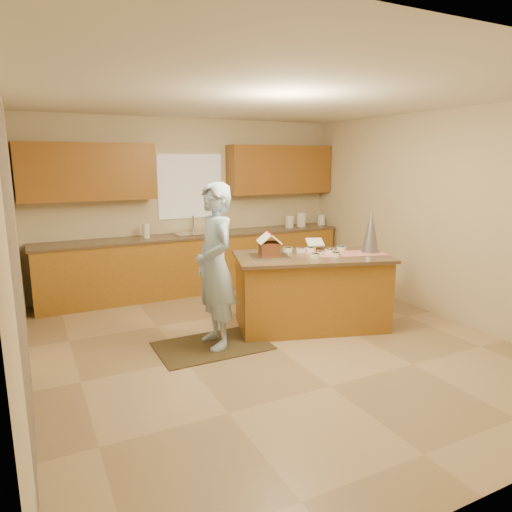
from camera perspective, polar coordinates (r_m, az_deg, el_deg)
name	(u,v)px	position (r m, az deg, el deg)	size (l,w,h in m)	color
floor	(272,344)	(5.38, 1.94, -10.78)	(5.50, 5.50, 0.00)	tan
ceiling	(273,97)	(5.01, 2.17, 19.08)	(5.50, 5.50, 0.00)	silver
wall_back	(190,205)	(7.53, -8.14, 6.24)	(5.50, 5.50, 0.00)	beige
wall_front	(507,289)	(2.97, 28.59, -3.63)	(5.50, 5.50, 0.00)	beige
wall_left	(14,246)	(4.41, -27.74, 1.09)	(5.50, 5.50, 0.00)	beige
wall_right	(438,215)	(6.59, 21.54, 4.75)	(5.50, 5.50, 0.00)	beige
stone_accent	(18,279)	(3.64, -27.37, -2.49)	(2.50, 2.50, 0.00)	gray
window_curtain	(190,186)	(7.48, -8.13, 8.51)	(1.05, 0.03, 1.00)	white
back_counter_base	(198,264)	(7.39, -7.18, -0.98)	(4.80, 0.60, 0.88)	#A36B21
back_counter_top	(197,235)	(7.31, -7.28, 2.54)	(4.85, 0.63, 0.04)	brown
upper_cabinet_left	(88,172)	(6.97, -20.10, 9.75)	(1.85, 0.35, 0.80)	#995520
upper_cabinet_right	(280,170)	(7.97, 2.97, 10.61)	(1.85, 0.35, 0.80)	#995520
sink	(197,236)	(7.31, -7.28, 2.46)	(0.70, 0.45, 0.12)	silver
faucet	(193,224)	(7.45, -7.78, 3.95)	(0.03, 0.03, 0.28)	silver
island_base	(311,292)	(5.83, 6.80, -4.48)	(1.79, 0.90, 0.88)	#A36B21
island_top	(312,257)	(5.72, 6.91, -0.08)	(1.87, 0.98, 0.04)	brown
table_runner	(346,254)	(5.86, 11.12, 0.29)	(0.99, 0.36, 0.01)	#A80C11
baking_tray	(269,256)	(5.54, 1.62, -0.05)	(0.46, 0.34, 0.02)	silver
cookbook	(315,242)	(6.10, 7.29, 1.70)	(0.22, 0.02, 0.18)	white
tinsel_tree	(371,231)	(5.98, 14.01, 3.02)	(0.22, 0.22, 0.55)	#9E9EA9
rug	(212,346)	(5.33, -5.41, -10.98)	(1.24, 0.81, 0.01)	black
boy	(215,266)	(5.06, -5.08, -1.28)	(0.66, 0.44, 1.82)	#A1C0E4
canister_a	(289,221)	(8.00, 4.16, 4.28)	(0.15, 0.15, 0.20)	white
canister_b	(301,220)	(8.12, 5.62, 4.50)	(0.17, 0.17, 0.24)	white
canister_c	(321,220)	(8.36, 8.07, 4.46)	(0.13, 0.13, 0.18)	white
paper_towel	(146,231)	(7.06, -13.44, 3.06)	(0.10, 0.10, 0.22)	white
gingerbread_house	(269,247)	(5.52, 1.63, 1.14)	(0.34, 0.35, 0.28)	brown
candy_bowls	(317,251)	(5.81, 7.60, 0.56)	(0.77, 0.65, 0.05)	gold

